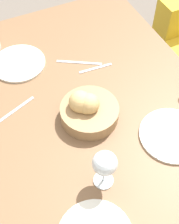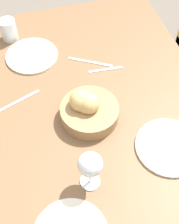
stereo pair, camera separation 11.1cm
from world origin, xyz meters
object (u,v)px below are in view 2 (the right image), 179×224
(bread_basket, at_px, (88,109))
(fork_silver, at_px, (17,102))
(spoon_coffee, at_px, (106,70))
(plate_near_left, at_px, (32,56))
(water_tumbler, at_px, (9,30))
(knife_silver, at_px, (90,62))
(plate_far_center, at_px, (169,147))
(wine_glass, at_px, (90,165))

(bread_basket, height_order, fork_silver, bread_basket)
(spoon_coffee, bearing_deg, plate_near_left, -119.68)
(water_tumbler, relative_size, knife_silver, 0.56)
(bread_basket, distance_m, spoon_coffee, 0.25)
(plate_near_left, distance_m, plate_far_center, 0.68)
(knife_silver, distance_m, spoon_coffee, 0.08)
(wine_glass, bearing_deg, spoon_coffee, 157.04)
(plate_far_center, relative_size, water_tumbler, 2.41)
(water_tumbler, xyz_separation_m, spoon_coffee, (0.30, 0.35, -0.05))
(plate_near_left, bearing_deg, spoon_coffee, 60.32)
(knife_silver, bearing_deg, bread_basket, -17.38)
(plate_far_center, xyz_separation_m, water_tumbler, (-0.71, -0.45, 0.04))
(fork_silver, bearing_deg, wine_glass, 24.91)
(water_tumbler, height_order, wine_glass, wine_glass)
(water_tumbler, bearing_deg, plate_far_center, 32.29)
(fork_silver, distance_m, knife_silver, 0.35)
(water_tumbler, bearing_deg, bread_basket, 23.19)
(bread_basket, relative_size, water_tumbler, 2.21)
(fork_silver, bearing_deg, bread_basket, 60.16)
(spoon_coffee, bearing_deg, bread_basket, -32.22)
(bread_basket, height_order, wine_glass, wine_glass)
(spoon_coffee, bearing_deg, knife_silver, -140.97)
(water_tumbler, xyz_separation_m, wine_glass, (0.76, 0.16, 0.06))
(fork_silver, bearing_deg, spoon_coffee, 100.98)
(plate_near_left, distance_m, water_tumbler, 0.17)
(plate_near_left, height_order, fork_silver, plate_near_left)
(wine_glass, bearing_deg, knife_silver, 164.26)
(plate_far_center, xyz_separation_m, wine_glass, (0.05, -0.29, 0.11))
(plate_far_center, height_order, fork_silver, plate_far_center)
(plate_far_center, bearing_deg, spoon_coffee, -166.63)
(wine_glass, xyz_separation_m, spoon_coffee, (-0.46, 0.19, -0.11))
(fork_silver, bearing_deg, water_tumbler, 176.74)
(fork_silver, distance_m, spoon_coffee, 0.38)
(water_tumbler, xyz_separation_m, knife_silver, (0.24, 0.30, -0.05))
(plate_near_left, distance_m, knife_silver, 0.25)
(water_tumbler, bearing_deg, wine_glass, 11.74)
(wine_glass, bearing_deg, water_tumbler, -168.26)
(plate_near_left, xyz_separation_m, wine_glass, (0.62, 0.08, 0.11))
(plate_near_left, distance_m, spoon_coffee, 0.32)
(water_tumbler, bearing_deg, plate_near_left, 27.15)
(plate_near_left, relative_size, spoon_coffee, 1.53)
(water_tumbler, relative_size, fork_silver, 0.52)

